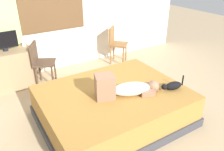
% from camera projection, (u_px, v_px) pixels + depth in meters
% --- Properties ---
extents(ground_plane, '(16.00, 16.00, 0.00)m').
position_uv_depth(ground_plane, '(120.00, 121.00, 3.51)').
color(ground_plane, tan).
extents(back_wall_with_window, '(6.40, 0.14, 2.90)m').
position_uv_depth(back_wall_with_window, '(56.00, 2.00, 4.67)').
color(back_wall_with_window, silver).
rests_on(back_wall_with_window, ground).
extents(bed, '(2.11, 1.68, 0.51)m').
position_uv_depth(bed, '(113.00, 106.00, 3.42)').
color(bed, '#38383D').
rests_on(bed, ground).
extents(person_lying, '(0.93, 0.51, 0.34)m').
position_uv_depth(person_lying, '(125.00, 88.00, 3.18)').
color(person_lying, silver).
rests_on(person_lying, bed).
extents(cat, '(0.35, 0.16, 0.21)m').
position_uv_depth(cat, '(172.00, 86.00, 3.32)').
color(cat, black).
rests_on(cat, bed).
extents(desk, '(0.90, 0.56, 0.74)m').
position_uv_depth(desk, '(9.00, 69.00, 4.30)').
color(desk, '#997A56').
rests_on(desk, ground).
extents(tv_monitor, '(0.48, 0.10, 0.35)m').
position_uv_depth(tv_monitor, '(4.00, 41.00, 4.06)').
color(tv_monitor, black).
rests_on(tv_monitor, desk).
extents(cup, '(0.07, 0.07, 0.08)m').
position_uv_depth(cup, '(24.00, 44.00, 4.36)').
color(cup, white).
rests_on(cup, desk).
extents(chair_by_desk, '(0.51, 0.51, 0.86)m').
position_uv_depth(chair_by_desk, '(40.00, 60.00, 4.32)').
color(chair_by_desk, '#4C3828').
rests_on(chair_by_desk, ground).
extents(chair_spare, '(0.54, 0.54, 0.86)m').
position_uv_depth(chair_spare, '(116.00, 42.00, 5.29)').
color(chair_spare, brown).
rests_on(chair_spare, ground).
extents(curtain_left, '(0.44, 0.06, 2.60)m').
position_uv_depth(curtain_left, '(5.00, 16.00, 4.17)').
color(curtain_left, '#ADCC75').
rests_on(curtain_left, ground).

